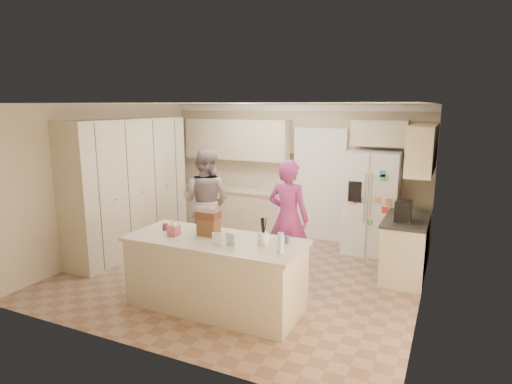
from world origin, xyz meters
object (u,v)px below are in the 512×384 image
at_px(island_base, 216,275).
at_px(tissue_box, 174,230).
at_px(teen_boy, 206,201).
at_px(teen_girl, 288,218).
at_px(refrigerator, 371,203).
at_px(utensil_crock, 264,239).
at_px(coffee_maker, 403,211).
at_px(dollhouse_body, 209,227).

distance_m(island_base, tissue_box, 0.79).
height_order(teen_boy, teen_girl, teen_boy).
height_order(refrigerator, island_base, refrigerator).
xyz_separation_m(utensil_crock, tissue_box, (-1.20, -0.15, -0.00)).
bearing_deg(utensil_crock, coffee_maker, 52.88).
bearing_deg(tissue_box, coffee_maker, 37.57).
height_order(island_base, tissue_box, tissue_box).
xyz_separation_m(utensil_crock, teen_girl, (-0.20, 1.38, -0.10)).
xyz_separation_m(teen_boy, teen_girl, (1.66, -0.34, -0.03)).
xyz_separation_m(refrigerator, coffee_maker, (0.64, -1.09, 0.17)).
bearing_deg(refrigerator, tissue_box, -123.97).
height_order(tissue_box, teen_boy, teen_boy).
xyz_separation_m(coffee_maker, teen_girl, (-1.60, -0.47, -0.17)).
relative_size(coffee_maker, island_base, 0.14).
distance_m(island_base, dollhouse_body, 0.62).
relative_size(teen_boy, teen_girl, 1.03).
relative_size(coffee_maker, dollhouse_body, 1.15).
relative_size(refrigerator, utensil_crock, 12.00).
bearing_deg(teen_girl, utensil_crock, 103.04).
bearing_deg(teen_girl, tissue_box, 61.57).
distance_m(coffee_maker, dollhouse_body, 2.84).
xyz_separation_m(coffee_maker, island_base, (-2.05, -1.90, -0.63)).
height_order(dollhouse_body, teen_girl, teen_girl).
distance_m(tissue_box, teen_boy, 1.98).
bearing_deg(teen_boy, tissue_box, 106.73).
relative_size(coffee_maker, teen_girl, 0.17).
bearing_deg(teen_boy, dollhouse_body, 119.72).
height_order(coffee_maker, tissue_box, coffee_maker).
xyz_separation_m(utensil_crock, dollhouse_body, (-0.80, 0.05, 0.04)).
height_order(tissue_box, dollhouse_body, dollhouse_body).
height_order(coffee_maker, teen_boy, teen_boy).
distance_m(coffee_maker, teen_girl, 1.68).
bearing_deg(refrigerator, teen_boy, -156.54).
height_order(island_base, teen_girl, teen_girl).
relative_size(utensil_crock, teen_girl, 0.08).
distance_m(refrigerator, teen_girl, 1.84).
bearing_deg(coffee_maker, teen_boy, -177.65).
height_order(dollhouse_body, teen_boy, teen_boy).
xyz_separation_m(coffee_maker, tissue_box, (-2.60, -2.00, -0.07)).
bearing_deg(teen_girl, island_base, 77.29).
distance_m(refrigerator, coffee_maker, 1.28).
height_order(tissue_box, teen_girl, teen_girl).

